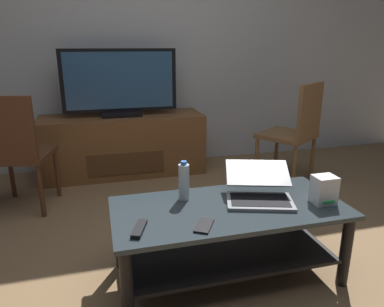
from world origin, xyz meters
name	(u,v)px	position (x,y,z in m)	size (l,w,h in m)	color
ground_plane	(207,279)	(0.00, 0.00, 0.00)	(7.68, 7.68, 0.00)	olive
back_wall	(145,29)	(0.00, 2.18, 1.40)	(6.40, 0.12, 2.80)	silver
coffee_table	(229,228)	(0.12, 0.01, 0.30)	(1.25, 0.58, 0.43)	#2D383D
media_cabinet	(123,145)	(-0.30, 1.86, 0.29)	(1.58, 0.51, 0.59)	brown
television	(120,84)	(-0.30, 1.83, 0.89)	(1.07, 0.20, 0.63)	black
dining_chair	(296,129)	(1.19, 1.16, 0.52)	(0.61, 0.61, 0.94)	brown
side_chair	(15,149)	(-1.14, 1.18, 0.51)	(0.52, 0.52, 0.92)	#59331E
laptop	(259,190)	(0.31, 0.05, 0.48)	(0.45, 0.46, 0.17)	gray
router_box	(324,190)	(0.63, -0.09, 0.51)	(0.12, 0.10, 0.15)	white
water_bottle_near	(184,182)	(-0.09, 0.16, 0.53)	(0.06, 0.06, 0.22)	silver
cell_phone	(204,226)	(-0.07, -0.17, 0.43)	(0.07, 0.14, 0.01)	black
tv_remote	(139,229)	(-0.38, -0.13, 0.44)	(0.04, 0.16, 0.02)	black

